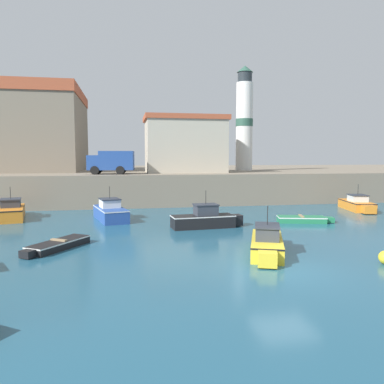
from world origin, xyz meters
name	(u,v)px	position (x,y,z in m)	size (l,w,h in m)	color
ground_plane	(284,270)	(0.00, 0.00, 0.00)	(200.00, 200.00, 0.00)	#235670
quay_seawall	(169,179)	(0.00, 39.87, 1.51)	(120.00, 40.00, 3.02)	gray
dinghy_green_0	(303,219)	(6.12, 10.51, 0.23)	(4.04, 2.14, 0.50)	#237A4C
motorboat_orange_2	(11,211)	(-14.87, 15.85, 0.58)	(2.68, 5.45, 2.44)	orange
motorboat_yellow_3	(267,243)	(0.30, 2.70, 0.51)	(2.94, 5.12, 2.32)	yellow
motorboat_black_4	(205,219)	(-1.20, 9.83, 0.57)	(4.86, 1.84, 2.46)	black
motorboat_blue_5	(110,212)	(-7.51, 14.13, 0.60)	(2.82, 5.55, 2.48)	#284C9E
dinghy_black_8	(57,245)	(-9.80, 5.44, 0.22)	(2.94, 3.83, 0.48)	black
motorboat_orange_9	(357,204)	(13.71, 15.44, 0.52)	(2.63, 5.25, 2.28)	orange
church	(31,126)	(-17.02, 32.57, 8.29)	(13.81, 14.36, 14.92)	gray
lighthouse	(244,120)	(8.00, 29.94, 9.09)	(2.07, 2.07, 12.54)	silver
harbor_shed_mid_row	(185,144)	(0.00, 25.65, 6.01)	(8.63, 5.65, 5.94)	#BCB29E
truck_on_quay	(112,161)	(-7.61, 22.72, 4.24)	(4.48, 2.51, 2.20)	#234793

